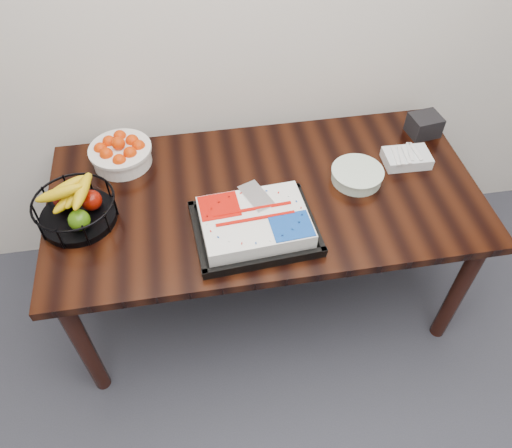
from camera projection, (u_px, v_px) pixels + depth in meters
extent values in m
cube|color=black|center=(265.00, 196.00, 2.11)|extent=(1.80, 0.90, 0.04)
cylinder|color=black|center=(84.00, 346.00, 2.06)|extent=(0.07, 0.07, 0.71)
cylinder|color=black|center=(93.00, 216.00, 2.54)|extent=(0.07, 0.07, 0.71)
cylinder|color=black|center=(458.00, 291.00, 2.23)|extent=(0.07, 0.07, 0.71)
cylinder|color=black|center=(400.00, 179.00, 2.72)|extent=(0.07, 0.07, 0.71)
cube|color=black|center=(255.00, 230.00, 1.94)|extent=(0.49, 0.39, 0.02)
cube|color=white|center=(255.00, 222.00, 1.90)|extent=(0.42, 0.33, 0.07)
cube|color=#BF0C04|center=(220.00, 204.00, 1.92)|extent=(0.16, 0.14, 0.00)
cube|color=#0E3E9B|center=(291.00, 228.00, 1.84)|extent=(0.16, 0.14, 0.00)
cube|color=silver|center=(258.00, 196.00, 1.95)|extent=(0.14, 0.18, 0.00)
cylinder|color=white|center=(122.00, 156.00, 2.18)|extent=(0.25, 0.25, 0.08)
cylinder|color=white|center=(120.00, 149.00, 2.16)|extent=(0.27, 0.27, 0.01)
cylinder|color=black|center=(79.00, 217.00, 1.98)|extent=(0.30, 0.30, 0.03)
torus|color=black|center=(73.00, 201.00, 1.91)|extent=(0.32, 0.32, 0.01)
cylinder|color=white|center=(357.00, 176.00, 2.12)|extent=(0.21, 0.21, 0.05)
cylinder|color=white|center=(358.00, 171.00, 2.10)|extent=(0.22, 0.22, 0.01)
cube|color=silver|center=(406.00, 158.00, 2.20)|extent=(0.20, 0.13, 0.05)
cube|color=black|center=(424.00, 125.00, 2.32)|extent=(0.15, 0.13, 0.10)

